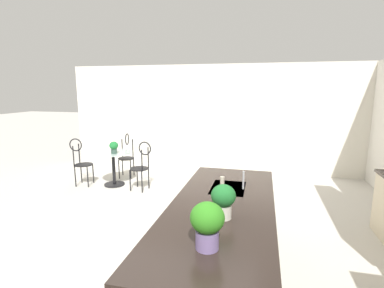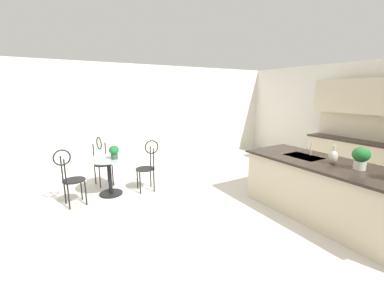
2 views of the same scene
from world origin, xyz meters
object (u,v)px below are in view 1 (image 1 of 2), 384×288
object	(u,v)px
potted_plant_counter_far	(207,223)
chair_toward_desk	(127,153)
chair_by_island	(141,164)
potted_plant_on_table	(114,147)
bistro_table	(114,165)
potted_plant_counter_near	(223,199)
vase_on_counter	(222,193)
chair_near_window	(81,160)

from	to	relation	value
potted_plant_counter_far	chair_toward_desk	bearing A→B (deg)	-147.06
chair_by_island	potted_plant_counter_far	size ratio (longest dim) A/B	2.87
chair_toward_desk	potted_plant_on_table	size ratio (longest dim) A/B	4.02
bistro_table	chair_by_island	world-z (taller)	chair_by_island
potted_plant_on_table	potted_plant_counter_near	bearing A→B (deg)	42.58
chair_by_island	vase_on_counter	size ratio (longest dim) A/B	3.62
chair_toward_desk	potted_plant_counter_far	bearing A→B (deg)	32.94
bistro_table	potted_plant_counter_near	bearing A→B (deg)	42.46
bistro_table	potted_plant_counter_near	world-z (taller)	potted_plant_counter_near
chair_by_island	potted_plant_counter_far	bearing A→B (deg)	30.50
chair_near_window	potted_plant_counter_near	xyz separation A→B (m)	(2.92, 3.51, 0.53)
chair_near_window	chair_toward_desk	distance (m)	1.07
vase_on_counter	chair_toward_desk	bearing A→B (deg)	-140.80
chair_by_island	potted_plant_counter_far	distance (m)	4.06
bistro_table	potted_plant_counter_near	size ratio (longest dim) A/B	2.49
bistro_table	chair_near_window	bearing A→B (deg)	-77.57
chair_toward_desk	vase_on_counter	size ratio (longest dim) A/B	3.62
vase_on_counter	potted_plant_counter_near	bearing A→B (deg)	9.52
bistro_table	chair_toward_desk	bearing A→B (deg)	-178.83
potted_plant_counter_far	chair_near_window	bearing A→B (deg)	-135.01
chair_toward_desk	vase_on_counter	world-z (taller)	vase_on_counter
chair_by_island	chair_toward_desk	xyz separation A→B (m)	(-0.83, -0.74, 0.00)
chair_by_island	potted_plant_counter_near	distance (m)	3.62
bistro_table	potted_plant_on_table	bearing A→B (deg)	39.01
chair_by_island	bistro_table	bearing A→B (deg)	-102.39
chair_by_island	vase_on_counter	xyz separation A→B (m)	(2.56, 2.03, 0.46)
chair_near_window	potted_plant_counter_far	size ratio (longest dim) A/B	2.87
chair_toward_desk	potted_plant_counter_far	xyz separation A→B (m)	(4.29, 2.78, 0.55)
potted_plant_on_table	bistro_table	bearing A→B (deg)	-140.99
chair_by_island	potted_plant_on_table	world-z (taller)	chair_by_island
potted_plant_counter_far	chair_by_island	bearing A→B (deg)	-149.50
potted_plant_on_table	chair_near_window	bearing A→B (deg)	-86.70
chair_near_window	potted_plant_counter_near	world-z (taller)	potted_plant_counter_near
chair_toward_desk	potted_plant_counter_far	world-z (taller)	potted_plant_counter_far
bistro_table	chair_toward_desk	distance (m)	0.68
chair_toward_desk	potted_plant_counter_far	distance (m)	5.15
chair_by_island	vase_on_counter	world-z (taller)	vase_on_counter
bistro_table	potted_plant_counter_far	bearing A→B (deg)	37.37
bistro_table	chair_toward_desk	xyz separation A→B (m)	(-0.67, -0.01, 0.13)
bistro_table	chair_by_island	distance (m)	0.76
chair_by_island	vase_on_counter	bearing A→B (deg)	38.32
potted_plant_on_table	potted_plant_counter_near	distance (m)	4.03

